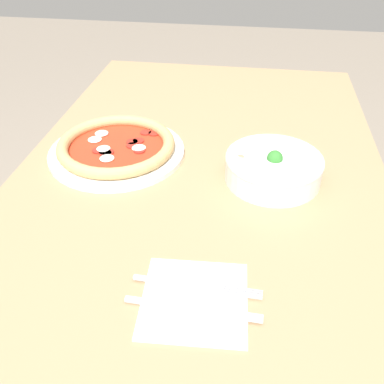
{
  "coord_description": "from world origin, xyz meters",
  "views": [
    {
      "loc": [
        0.73,
        0.1,
        1.27
      ],
      "look_at": [
        0.08,
        -0.0,
        0.78
      ],
      "focal_mm": 40.0,
      "sensor_mm": 36.0,
      "label": 1
    }
  ],
  "objects_px": {
    "knife": "(187,308)",
    "pizza": "(117,147)",
    "fork": "(195,286)",
    "bowl": "(273,166)"
  },
  "relations": [
    {
      "from": "knife",
      "to": "pizza",
      "type": "bearing_deg",
      "value": 120.8
    },
    {
      "from": "pizza",
      "to": "fork",
      "type": "distance_m",
      "value": 0.43
    },
    {
      "from": "fork",
      "to": "knife",
      "type": "distance_m",
      "value": 0.04
    },
    {
      "from": "fork",
      "to": "knife",
      "type": "xyz_separation_m",
      "value": [
        0.04,
        -0.01,
        -0.0
      ]
    },
    {
      "from": "pizza",
      "to": "knife",
      "type": "distance_m",
      "value": 0.46
    },
    {
      "from": "knife",
      "to": "bowl",
      "type": "bearing_deg",
      "value": 73.03
    },
    {
      "from": "pizza",
      "to": "knife",
      "type": "relative_size",
      "value": 1.5
    },
    {
      "from": "pizza",
      "to": "knife",
      "type": "height_order",
      "value": "pizza"
    },
    {
      "from": "pizza",
      "to": "bowl",
      "type": "relative_size",
      "value": 1.54
    },
    {
      "from": "pizza",
      "to": "bowl",
      "type": "bearing_deg",
      "value": 81.91
    }
  ]
}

